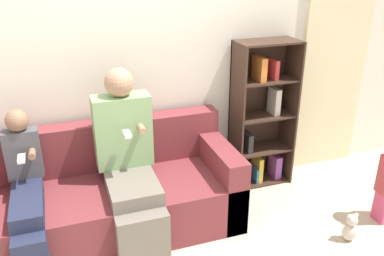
% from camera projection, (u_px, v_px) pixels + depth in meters
% --- Properties ---
extents(back_wall, '(10.00, 0.06, 2.55)m').
position_uv_depth(back_wall, '(120.00, 59.00, 3.29)').
color(back_wall, silver).
rests_on(back_wall, ground_plane).
extents(curtain_panel, '(0.72, 0.04, 2.34)m').
position_uv_depth(curtain_panel, '(335.00, 53.00, 3.91)').
color(curtain_panel, beige).
rests_on(curtain_panel, ground_plane).
extents(couch, '(2.13, 0.83, 0.81)m').
position_uv_depth(couch, '(102.00, 198.00, 3.21)').
color(couch, maroon).
rests_on(couch, ground_plane).
extents(adult_seated, '(0.43, 0.76, 1.30)m').
position_uv_depth(adult_seated, '(128.00, 156.00, 3.04)').
color(adult_seated, '#70665B').
rests_on(adult_seated, ground_plane).
extents(child_seated, '(0.25, 0.77, 1.05)m').
position_uv_depth(child_seated, '(26.00, 195.00, 2.82)').
color(child_seated, '#232842').
rests_on(child_seated, ground_plane).
extents(bookshelf, '(0.56, 0.30, 1.37)m').
position_uv_depth(bookshelf, '(261.00, 118.00, 3.78)').
color(bookshelf, '#3D281E').
rests_on(bookshelf, ground_plane).
extents(teddy_bear, '(0.12, 0.10, 0.24)m').
position_uv_depth(teddy_bear, '(350.00, 228.00, 3.14)').
color(teddy_bear, beige).
rests_on(teddy_bear, ground_plane).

